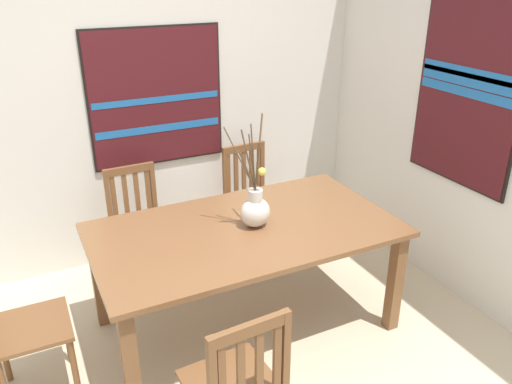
% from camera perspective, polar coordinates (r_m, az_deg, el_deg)
% --- Properties ---
extents(ground_plane, '(6.40, 6.40, 0.03)m').
position_cam_1_polar(ground_plane, '(3.32, -0.44, -20.55)').
color(ground_plane, beige).
extents(wall_back, '(6.40, 0.12, 2.70)m').
position_cam_1_polar(wall_back, '(4.23, -11.73, 10.40)').
color(wall_back, silver).
rests_on(wall_back, ground_plane).
extents(wall_side, '(0.12, 6.40, 2.70)m').
position_cam_1_polar(wall_side, '(3.71, 26.50, 6.45)').
color(wall_side, silver).
rests_on(wall_side, ground_plane).
extents(dining_table, '(1.94, 1.09, 0.77)m').
position_cam_1_polar(dining_table, '(3.33, -1.21, -5.43)').
color(dining_table, brown).
rests_on(dining_table, ground_plane).
extents(centerpiece_vase, '(0.27, 0.20, 0.72)m').
position_cam_1_polar(centerpiece_vase, '(3.25, -0.08, -1.86)').
color(centerpiece_vase, silver).
rests_on(centerpiece_vase, dining_table).
extents(chair_0, '(0.44, 0.44, 0.92)m').
position_cam_1_polar(chair_0, '(4.40, -0.57, -0.37)').
color(chair_0, brown).
rests_on(chair_0, ground_plane).
extents(chair_1, '(0.42, 0.42, 0.99)m').
position_cam_1_polar(chair_1, '(3.18, -25.08, -13.26)').
color(chair_1, brown).
rests_on(chair_1, ground_plane).
extents(chair_3, '(0.43, 0.43, 0.90)m').
position_cam_1_polar(chair_3, '(4.09, -13.04, -3.19)').
color(chair_3, brown).
rests_on(chair_3, ground_plane).
extents(painting_on_back_wall, '(1.08, 0.05, 1.09)m').
position_cam_1_polar(painting_on_back_wall, '(4.17, -11.09, 10.35)').
color(painting_on_back_wall, black).
extents(painting_on_side_wall, '(0.05, 0.88, 1.29)m').
position_cam_1_polar(painting_on_side_wall, '(3.81, 22.61, 10.22)').
color(painting_on_side_wall, black).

